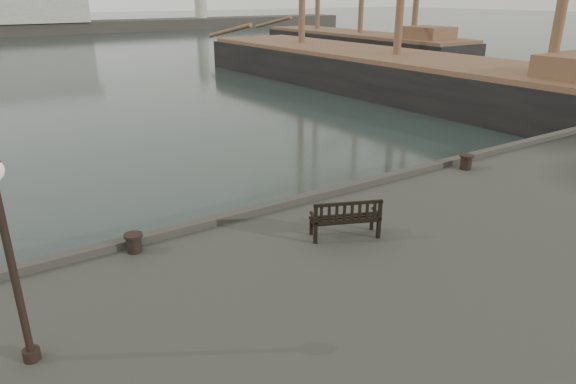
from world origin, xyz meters
name	(u,v)px	position (x,y,z in m)	size (l,w,h in m)	color
ground	(320,245)	(0.00, 0.00, 0.00)	(400.00, 400.00, 0.00)	black
bench	(345,225)	(-1.14, -2.42, 1.85)	(1.67, 1.12, 0.91)	black
bollard_left	(134,243)	(-5.40, -0.50, 1.77)	(0.40, 0.40, 0.42)	black
bollard_right	(466,162)	(5.16, -0.75, 1.79)	(0.44, 0.44, 0.47)	black
lamp_post	(5,234)	(-7.82, -3.10, 3.69)	(0.33, 0.33, 3.32)	black
tall_ship_main	(395,82)	(19.09, 16.64, 0.77)	(9.64, 40.60, 30.23)	black
tall_ship_far	(359,50)	(30.94, 34.38, 0.80)	(6.10, 28.36, 24.30)	black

